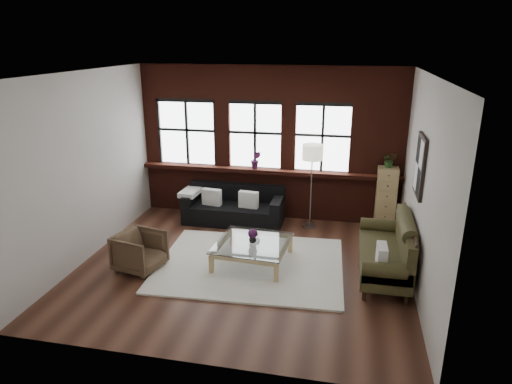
% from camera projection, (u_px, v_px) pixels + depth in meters
% --- Properties ---
extents(floor, '(5.50, 5.50, 0.00)m').
position_uv_depth(floor, '(243.00, 266.00, 7.78)').
color(floor, '#3A1F15').
rests_on(floor, ground).
extents(ceiling, '(5.50, 5.50, 0.00)m').
position_uv_depth(ceiling, '(241.00, 73.00, 6.76)').
color(ceiling, white).
rests_on(ceiling, ground).
extents(wall_back, '(5.50, 0.00, 5.50)m').
position_uv_depth(wall_back, '(270.00, 143.00, 9.59)').
color(wall_back, beige).
rests_on(wall_back, ground).
extents(wall_front, '(5.50, 0.00, 5.50)m').
position_uv_depth(wall_front, '(189.00, 241.00, 4.95)').
color(wall_front, beige).
rests_on(wall_front, ground).
extents(wall_left, '(0.00, 5.00, 5.00)m').
position_uv_depth(wall_left, '(86.00, 167.00, 7.80)').
color(wall_left, beige).
rests_on(wall_left, ground).
extents(wall_right, '(0.00, 5.00, 5.00)m').
position_uv_depth(wall_right, '(423.00, 188.00, 6.74)').
color(wall_right, beige).
rests_on(wall_right, ground).
extents(brick_backwall, '(5.50, 0.12, 3.20)m').
position_uv_depth(brick_backwall, '(269.00, 144.00, 9.53)').
color(brick_backwall, '#441810').
rests_on(brick_backwall, floor).
extents(sill_ledge, '(5.50, 0.30, 0.08)m').
position_uv_depth(sill_ledge, '(268.00, 171.00, 9.63)').
color(sill_ledge, '#441810').
rests_on(sill_ledge, brick_backwall).
extents(window_left, '(1.38, 0.10, 1.50)m').
position_uv_depth(window_left, '(187.00, 133.00, 9.84)').
color(window_left, black).
rests_on(window_left, brick_backwall).
extents(window_mid, '(1.38, 0.10, 1.50)m').
position_uv_depth(window_mid, '(255.00, 136.00, 9.55)').
color(window_mid, black).
rests_on(window_mid, brick_backwall).
extents(window_right, '(1.38, 0.10, 1.50)m').
position_uv_depth(window_right, '(323.00, 139.00, 9.28)').
color(window_right, black).
rests_on(window_right, brick_backwall).
extents(wall_poster, '(0.05, 0.74, 0.94)m').
position_uv_depth(wall_poster, '(420.00, 166.00, 6.94)').
color(wall_poster, black).
rests_on(wall_poster, wall_right).
extents(shag_rug, '(3.23, 2.59, 0.03)m').
position_uv_depth(shag_rug, '(250.00, 264.00, 7.82)').
color(shag_rug, silver).
rests_on(shag_rug, floor).
extents(dark_sofa, '(2.06, 0.83, 0.75)m').
position_uv_depth(dark_sofa, '(234.00, 205.00, 9.55)').
color(dark_sofa, black).
rests_on(dark_sofa, floor).
extents(pillow_a, '(0.42, 0.20, 0.34)m').
position_uv_depth(pillow_a, '(212.00, 197.00, 9.48)').
color(pillow_a, silver).
rests_on(pillow_a, dark_sofa).
extents(pillow_b, '(0.41, 0.18, 0.34)m').
position_uv_depth(pillow_b, '(249.00, 200.00, 9.33)').
color(pillow_b, silver).
rests_on(pillow_b, dark_sofa).
extents(vintage_settee, '(0.86, 1.93, 1.03)m').
position_uv_depth(vintage_settee, '(384.00, 246.00, 7.34)').
color(vintage_settee, '#353118').
rests_on(vintage_settee, floor).
extents(pillow_settee, '(0.15, 0.38, 0.34)m').
position_uv_depth(pillow_settee, '(382.00, 256.00, 6.77)').
color(pillow_settee, silver).
rests_on(pillow_settee, vintage_settee).
extents(armchair, '(0.85, 0.84, 0.65)m').
position_uv_depth(armchair, '(140.00, 251.00, 7.59)').
color(armchair, '#463423').
rests_on(armchair, floor).
extents(coffee_table, '(1.29, 1.29, 0.41)m').
position_uv_depth(coffee_table, '(253.00, 253.00, 7.82)').
color(coffee_table, tan).
rests_on(coffee_table, shag_rug).
extents(vase, '(0.17, 0.17, 0.13)m').
position_uv_depth(vase, '(253.00, 239.00, 7.74)').
color(vase, '#B2B2B2').
rests_on(vase, coffee_table).
extents(flowers, '(0.16, 0.16, 0.16)m').
position_uv_depth(flowers, '(253.00, 233.00, 7.71)').
color(flowers, '#481844').
rests_on(flowers, vase).
extents(drawer_chest, '(0.39, 0.39, 1.28)m').
position_uv_depth(drawer_chest, '(386.00, 198.00, 9.18)').
color(drawer_chest, tan).
rests_on(drawer_chest, floor).
extents(potted_plant_top, '(0.32, 0.29, 0.30)m').
position_uv_depth(potted_plant_top, '(389.00, 160.00, 8.93)').
color(potted_plant_top, '#2D5923').
rests_on(potted_plant_top, drawer_chest).
extents(floor_lamp, '(0.40, 0.40, 1.88)m').
position_uv_depth(floor_lamp, '(311.00, 183.00, 9.14)').
color(floor_lamp, '#A5A5A8').
rests_on(floor_lamp, floor).
extents(sill_plant, '(0.23, 0.19, 0.38)m').
position_uv_depth(sill_plant, '(256.00, 160.00, 9.58)').
color(sill_plant, '#481844').
rests_on(sill_plant, sill_ledge).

